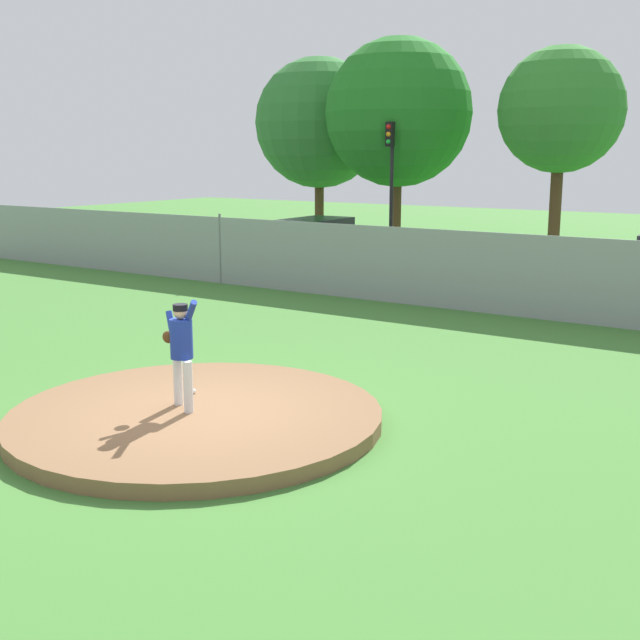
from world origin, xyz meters
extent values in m
plane|color=#427A33|center=(0.00, 6.00, 0.00)|extent=(80.00, 80.00, 0.00)
cube|color=#2B2B2D|center=(0.00, 14.50, 0.00)|extent=(44.00, 7.00, 0.01)
cylinder|color=brown|center=(0.00, 0.00, 0.10)|extent=(5.31, 5.31, 0.21)
cylinder|color=silver|center=(-0.38, 0.05, 0.58)|extent=(0.13, 0.13, 0.74)
cylinder|color=silver|center=(-0.01, -0.14, 0.58)|extent=(0.13, 0.13, 0.74)
cylinder|color=navy|center=(-0.20, -0.04, 1.23)|extent=(0.32, 0.32, 0.56)
cylinder|color=navy|center=(-0.02, -0.04, 1.61)|extent=(0.41, 0.27, 0.45)
cylinder|color=navy|center=(-0.38, -0.04, 1.38)|extent=(0.29, 0.21, 0.46)
ellipsoid|color=#4C2D14|center=(-0.50, 0.01, 1.21)|extent=(0.20, 0.12, 0.18)
sphere|color=tan|center=(-0.20, -0.04, 1.61)|extent=(0.20, 0.20, 0.20)
cylinder|color=black|center=(-0.20, -0.04, 1.68)|extent=(0.21, 0.21, 0.09)
sphere|color=white|center=(-0.57, 0.58, 0.24)|extent=(0.07, 0.07, 0.07)
cube|color=gray|center=(0.00, 10.00, 0.98)|extent=(40.00, 0.03, 1.96)
cylinder|color=slate|center=(-8.00, 10.00, 1.03)|extent=(0.07, 0.07, 2.06)
cube|color=silver|center=(-7.36, 14.03, 0.68)|extent=(1.74, 4.77, 0.72)
cube|color=black|center=(-7.36, 14.03, 1.36)|extent=(1.59, 2.63, 0.64)
cylinder|color=black|center=(-7.37, 15.51, 0.32)|extent=(1.77, 0.65, 0.64)
cylinder|color=black|center=(-7.35, 12.56, 0.32)|extent=(1.77, 0.65, 0.64)
cylinder|color=black|center=(-7.19, 19.01, 2.46)|extent=(0.14, 0.14, 4.93)
cube|color=black|center=(-7.19, 18.83, 4.48)|extent=(0.28, 0.24, 0.90)
sphere|color=red|center=(-7.19, 18.71, 4.75)|extent=(0.18, 0.18, 0.18)
sphere|color=orange|center=(-7.19, 18.71, 4.48)|extent=(0.18, 0.18, 0.18)
sphere|color=green|center=(-7.19, 18.71, 4.21)|extent=(0.18, 0.18, 0.18)
cylinder|color=#4C331E|center=(-12.94, 22.78, 1.55)|extent=(0.41, 0.41, 3.10)
sphere|color=#2E732F|center=(-12.94, 22.78, 5.11)|extent=(5.76, 5.76, 5.76)
cylinder|color=#4C331E|center=(-8.34, 21.63, 1.66)|extent=(0.36, 0.36, 3.31)
sphere|color=#217422|center=(-8.34, 21.63, 5.40)|extent=(5.96, 5.96, 5.96)
cylinder|color=#4C331E|center=(-1.65, 21.32, 1.87)|extent=(0.43, 0.43, 3.74)
sphere|color=#317F2C|center=(-1.65, 21.32, 5.31)|extent=(4.48, 4.48, 4.48)
camera|label=1|loc=(7.55, -8.24, 3.80)|focal=45.46mm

